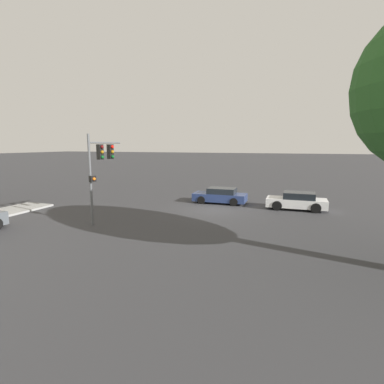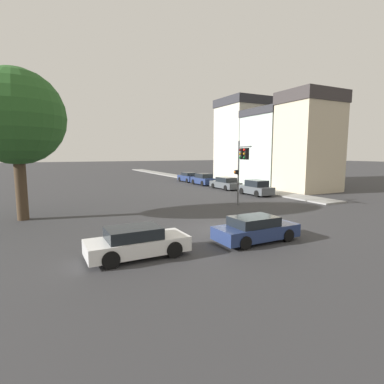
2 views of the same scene
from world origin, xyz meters
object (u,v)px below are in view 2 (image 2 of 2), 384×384
object	(u,v)px
crossing_car_0	(256,229)
parked_car_0	(256,188)
parked_car_1	(225,183)
parked_car_3	(189,177)
crossing_car_1	(137,242)
street_tree	(16,117)
traffic_signal	(242,161)
parked_car_2	(203,179)

from	to	relation	value
crossing_car_0	parked_car_0	size ratio (longest dim) A/B	1.07
parked_car_1	parked_car_3	bearing A→B (deg)	-1.23
parked_car_0	crossing_car_1	bearing A→B (deg)	126.88
crossing_car_1	parked_car_3	xyz separation A→B (m)	(16.59, 28.92, 0.07)
street_tree	parked_car_1	size ratio (longest dim) A/B	2.13
parked_car_0	parked_car_1	world-z (taller)	parked_car_0
traffic_signal	crossing_car_0	size ratio (longest dim) A/B	1.25
parked_car_0	parked_car_3	size ratio (longest dim) A/B	0.98
street_tree	traffic_signal	xyz separation A→B (m)	(15.74, -2.27, -2.83)
crossing_car_0	parked_car_1	world-z (taller)	parked_car_1
crossing_car_1	parked_car_2	bearing A→B (deg)	54.85
crossing_car_0	parked_car_0	bearing A→B (deg)	50.28
parked_car_1	street_tree	bearing A→B (deg)	110.75
crossing_car_0	parked_car_2	distance (m)	26.59
traffic_signal	parked_car_0	bearing A→B (deg)	-125.25
parked_car_2	parked_car_3	size ratio (longest dim) A/B	1.04
street_tree	parked_car_2	distance (m)	25.80
parked_car_0	parked_car_3	world-z (taller)	parked_car_0
crossing_car_1	parked_car_0	world-z (taller)	parked_car_0
traffic_signal	crossing_car_1	distance (m)	14.02
traffic_signal	crossing_car_0	xyz separation A→B (m)	(-5.20, -8.41, -3.12)
parked_car_0	parked_car_2	bearing A→B (deg)	-0.87
crossing_car_0	crossing_car_1	bearing A→B (deg)	174.80
parked_car_3	parked_car_0	bearing A→B (deg)	177.81
street_tree	crossing_car_0	bearing A→B (deg)	-45.38
crossing_car_0	crossing_car_1	size ratio (longest dim) A/B	1.01
parked_car_0	traffic_signal	bearing A→B (deg)	130.78
street_tree	crossing_car_1	distance (m)	12.72
parked_car_0	parked_car_1	xyz separation A→B (m)	(0.10, 5.89, -0.05)
crossing_car_0	parked_car_0	xyz separation A→B (m)	(10.50, 13.11, 0.12)
traffic_signal	crossing_car_0	distance (m)	10.37
street_tree	parked_car_3	xyz separation A→B (m)	(21.23, 18.67, -5.87)
parked_car_1	parked_car_3	size ratio (longest dim) A/B	1.10
traffic_signal	parked_car_0	xyz separation A→B (m)	(5.30, 4.70, -3.00)
crossing_car_1	parked_car_0	xyz separation A→B (m)	(16.40, 12.68, 0.11)
parked_car_1	parked_car_2	bearing A→B (deg)	0.26
crossing_car_1	parked_car_1	world-z (taller)	parked_car_1
street_tree	parked_car_3	size ratio (longest dim) A/B	2.35
crossing_car_0	crossing_car_1	distance (m)	5.92
crossing_car_1	parked_car_0	bearing A→B (deg)	36.93
parked_car_0	parked_car_1	bearing A→B (deg)	-1.83
parked_car_2	parked_car_0	bearing A→B (deg)	179.30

